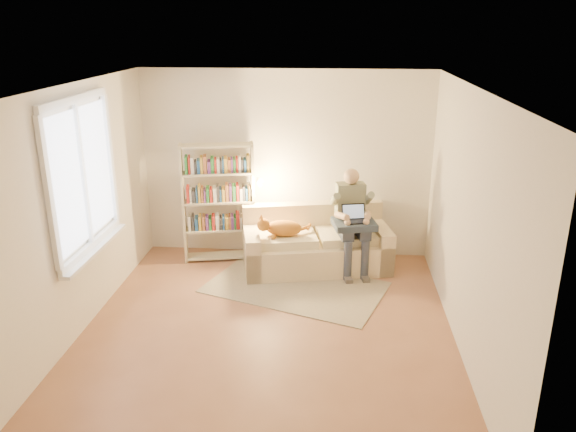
# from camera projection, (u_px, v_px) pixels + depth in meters

# --- Properties ---
(floor) EXTENTS (4.50, 4.50, 0.00)m
(floor) POSITION_uv_depth(u_px,v_px,m) (267.00, 331.00, 6.10)
(floor) COLOR brown
(floor) RESTS_ON ground
(ceiling) EXTENTS (4.00, 4.50, 0.02)m
(ceiling) POSITION_uv_depth(u_px,v_px,m) (264.00, 87.00, 5.25)
(ceiling) COLOR white
(ceiling) RESTS_ON wall_back
(wall_left) EXTENTS (0.02, 4.50, 2.60)m
(wall_left) POSITION_uv_depth(u_px,v_px,m) (75.00, 213.00, 5.84)
(wall_left) COLOR silver
(wall_left) RESTS_ON floor
(wall_right) EXTENTS (0.02, 4.50, 2.60)m
(wall_right) POSITION_uv_depth(u_px,v_px,m) (468.00, 224.00, 5.51)
(wall_right) COLOR silver
(wall_right) RESTS_ON floor
(wall_back) EXTENTS (4.00, 0.02, 2.60)m
(wall_back) POSITION_uv_depth(u_px,v_px,m) (286.00, 165.00, 7.79)
(wall_back) COLOR silver
(wall_back) RESTS_ON floor
(wall_front) EXTENTS (4.00, 0.02, 2.60)m
(wall_front) POSITION_uv_depth(u_px,v_px,m) (222.00, 335.00, 3.56)
(wall_front) COLOR silver
(wall_front) RESTS_ON floor
(window) EXTENTS (0.12, 1.52, 1.69)m
(window) POSITION_uv_depth(u_px,v_px,m) (88.00, 200.00, 6.00)
(window) COLOR white
(window) RESTS_ON wall_left
(sofa) EXTENTS (2.07, 1.25, 0.82)m
(sofa) POSITION_uv_depth(u_px,v_px,m) (316.00, 246.00, 7.61)
(sofa) COLOR beige
(sofa) RESTS_ON floor
(person) EXTENTS (0.48, 0.66, 1.38)m
(person) POSITION_uv_depth(u_px,v_px,m) (352.00, 215.00, 7.36)
(person) COLOR gray
(person) RESTS_ON sofa
(cat) EXTENTS (0.69, 0.35, 0.26)m
(cat) POSITION_uv_depth(u_px,v_px,m) (282.00, 228.00, 7.32)
(cat) COLOR orange
(cat) RESTS_ON sofa
(blanket) EXTENTS (0.61, 0.54, 0.08)m
(blanket) POSITION_uv_depth(u_px,v_px,m) (352.00, 224.00, 7.26)
(blanket) COLOR #273344
(blanket) RESTS_ON person
(laptop) EXTENTS (0.35, 0.32, 0.26)m
(laptop) POSITION_uv_depth(u_px,v_px,m) (352.00, 217.00, 7.24)
(laptop) COLOR black
(laptop) RESTS_ON blanket
(bookshelf) EXTENTS (1.13, 0.45, 1.66)m
(bookshelf) POSITION_uv_depth(u_px,v_px,m) (218.00, 197.00, 7.66)
(bookshelf) COLOR beige
(bookshelf) RESTS_ON floor
(rug) EXTENTS (2.46, 1.93, 0.01)m
(rug) POSITION_uv_depth(u_px,v_px,m) (295.00, 287.00, 7.09)
(rug) COLOR gray
(rug) RESTS_ON floor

